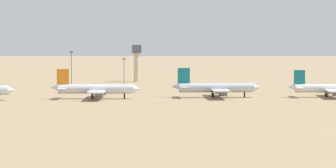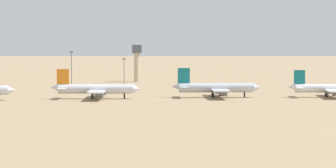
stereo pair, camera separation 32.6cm
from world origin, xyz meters
name	(u,v)px [view 2 (the right image)]	position (x,y,z in m)	size (l,w,h in m)	color
ground	(154,100)	(0.00, 0.00, 0.00)	(4000.00, 4000.00, 0.00)	#9E8460
ridge_west	(105,27)	(13.60, 912.37, 37.23)	(355.46, 253.90, 74.47)	gray
ridge_center	(316,31)	(421.90, 1179.48, 31.81)	(285.06, 184.11, 63.62)	slate
parked_jet_orange_3	(95,89)	(-24.19, 7.14, 4.10)	(37.91, 32.09, 12.52)	silver
parked_jet_teal_4	(215,88)	(27.28, 8.33, 4.16)	(38.40, 32.34, 12.68)	silver
parked_jet_teal_5	(329,88)	(75.94, 4.11, 3.84)	(35.41, 30.13, 11.71)	white
control_tower	(137,59)	(2.60, 129.13, 12.64)	(5.20, 5.20, 20.96)	#C6B793
light_pole_west	(124,69)	(-5.95, 106.50, 8.14)	(1.80, 0.50, 13.92)	#59595E
light_pole_east	(72,67)	(-34.15, 81.35, 10.43)	(1.80, 0.50, 18.37)	#59595E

